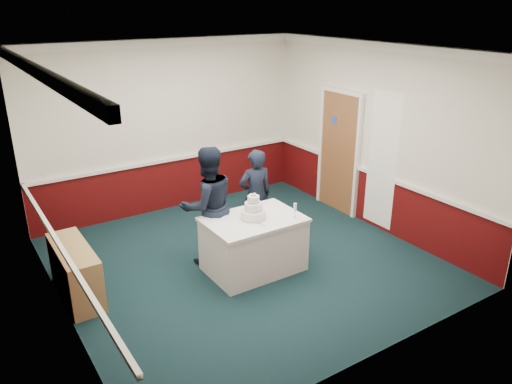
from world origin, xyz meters
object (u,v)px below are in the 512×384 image
cake_table (253,244)px  person_woman (255,196)px  sideboard (76,272)px  cake_knife (260,224)px  person_man (208,206)px  wedding_cake (253,211)px  champagne_flute (295,208)px

cake_table → person_woman: size_ratio=0.89×
cake_table → sideboard: bearing=163.8°
cake_knife → person_man: bearing=107.5°
sideboard → person_man: bearing=-2.6°
sideboard → cake_knife: (2.24, -0.86, 0.44)m
wedding_cake → person_woman: person_woman is taller
wedding_cake → person_woman: (0.54, 0.79, -0.16)m
cake_table → cake_knife: (-0.03, -0.20, 0.39)m
wedding_cake → person_man: bearing=124.6°
wedding_cake → cake_table: bearing=-90.0°
cake_knife → person_woman: person_woman is taller
cake_table → person_woman: (0.54, 0.79, 0.34)m
person_man → sideboard: bearing=0.8°
champagne_flute → person_man: (-0.90, 0.85, -0.06)m
wedding_cake → cake_knife: size_ratio=1.65×
cake_knife → champagne_flute: (0.53, -0.08, 0.14)m
champagne_flute → person_woman: 1.09m
cake_table → champagne_flute: size_ratio=6.44×
wedding_cake → person_woman: 0.97m
person_woman → cake_knife: bearing=68.8°
sideboard → wedding_cake: size_ratio=3.30×
person_woman → cake_table: bearing=64.4°
sideboard → wedding_cake: wedding_cake is taller
cake_knife → person_man: 0.86m
sideboard → cake_table: cake_table is taller
cake_table → wedding_cake: (0.00, 0.00, 0.50)m
cake_table → person_woman: 1.02m
sideboard → person_man: 1.94m
champagne_flute → person_woman: bearing=87.7°
sideboard → person_woman: bearing=2.7°
cake_table → person_man: person_man is taller
cake_table → person_man: bearing=124.6°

